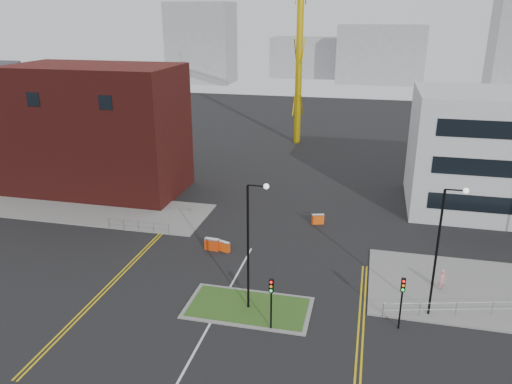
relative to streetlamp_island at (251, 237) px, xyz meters
The scene contains 22 objects.
ground 9.91m from the streetlamp_island, 105.50° to the right, with size 200.00×200.00×0.00m, color black.
pavement_left 26.80m from the streetlamp_island, 147.78° to the left, with size 28.00×8.00×0.12m, color slate.
island_kerb 5.38m from the streetlamp_island, behind, with size 8.60×4.60×0.08m, color slate.
grass_island 5.36m from the streetlamp_island, behind, with size 8.00×4.00×0.12m, color #254A18.
brick_building 32.20m from the streetlamp_island, 141.56° to the left, with size 24.20×10.07×14.24m.
streetlamp_island is the anchor object (origin of this frame).
streetlamp_right_near 12.17m from the streetlamp_island, ahead, with size 1.46×0.36×9.18m.
traffic_light_island 3.92m from the streetlamp_island, 48.59° to the right, with size 0.28×0.33×3.65m.
traffic_light_right 10.19m from the streetlamp_island, ahead, with size 0.28×0.33×3.65m.
railing_left 17.22m from the streetlamp_island, 142.89° to the left, with size 6.05×0.05×1.10m.
centre_line 8.38m from the streetlamp_island, 110.29° to the right, with size 0.15×30.00×0.01m, color silver.
yellow_left_a 12.61m from the streetlamp_island, 169.89° to the left, with size 0.12×24.00×0.01m, color gold.
yellow_left_b 12.35m from the streetlamp_island, 169.62° to the left, with size 0.12×24.00×0.01m, color gold.
yellow_right_a 9.29m from the streetlamp_island, 15.36° to the right, with size 0.12×20.00×0.01m, color gold.
yellow_right_b 9.53m from the streetlamp_island, 14.78° to the right, with size 0.12×20.00×0.01m, color gold.
skyline_a 119.82m from the streetlamp_island, 110.65° to the left, with size 18.00×12.00×22.00m, color gray.
skyline_b 122.28m from the streetlamp_island, 86.35° to the left, with size 24.00×12.00×16.00m, color gray.
skyline_d 132.40m from the streetlamp_island, 94.43° to the left, with size 30.00×12.00×12.00m, color gray.
pedestrian 14.75m from the streetlamp_island, 22.73° to the left, with size 0.64×0.42×1.76m, color pink.
barrier_left 10.37m from the streetlamp_island, 118.68° to the left, with size 1.12×0.70×0.89m.
barrier_mid 10.82m from the streetlamp_island, 124.23° to the left, with size 1.28×0.52×1.05m.
barrier_right 16.65m from the streetlamp_island, 80.13° to the left, with size 1.22×0.71×0.97m.
Camera 1 is at (9.33, -20.70, 19.21)m, focal length 35.00 mm.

